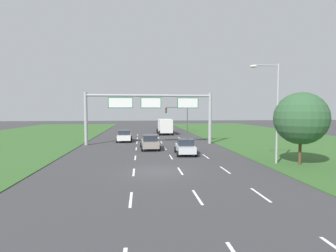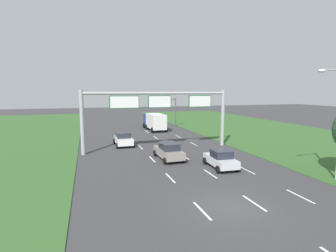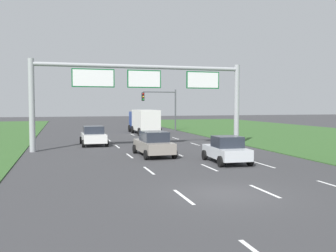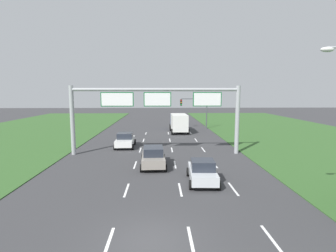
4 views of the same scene
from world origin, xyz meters
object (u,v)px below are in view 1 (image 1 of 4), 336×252
(car_mid_lane, at_px, (185,147))
(sign_gantry, at_px, (150,108))
(street_lamp, at_px, (273,105))
(car_near_red, at_px, (150,142))
(roadside_tree_near, at_px, (301,118))
(box_truck, at_px, (164,126))
(car_lead_silver, at_px, (124,136))
(traffic_light_mast, at_px, (178,114))

(car_mid_lane, height_order, sign_gantry, sign_gantry)
(sign_gantry, distance_m, street_lamp, 17.47)
(car_mid_lane, relative_size, street_lamp, 0.47)
(car_near_red, xyz_separation_m, car_mid_lane, (3.54, -4.23, -0.05))
(car_mid_lane, bearing_deg, roadside_tree_near, -32.97)
(car_near_red, bearing_deg, box_truck, 77.96)
(car_lead_silver, distance_m, street_lamp, 22.90)
(car_mid_lane, height_order, box_truck, box_truck)
(car_near_red, xyz_separation_m, street_lamp, (10.10, -9.81, 4.23))
(box_truck, xyz_separation_m, street_lamp, (6.52, -29.73, 3.47))
(sign_gantry, relative_size, street_lamp, 2.03)
(box_truck, bearing_deg, roadside_tree_near, -75.14)
(car_near_red, height_order, car_lead_silver, car_near_red)
(traffic_light_mast, bearing_deg, street_lamp, -84.43)
(box_truck, distance_m, roadside_tree_near, 31.65)
(car_mid_lane, height_order, traffic_light_mast, traffic_light_mast)
(car_lead_silver, xyz_separation_m, car_mid_lane, (7.01, -12.38, -0.03))
(street_lamp, relative_size, roadside_tree_near, 1.39)
(sign_gantry, bearing_deg, box_truck, 77.69)
(street_lamp, bearing_deg, traffic_light_mast, 95.57)
(roadside_tree_near, bearing_deg, car_near_red, 139.42)
(street_lamp, bearing_deg, car_near_red, 135.82)
(street_lamp, bearing_deg, sign_gantry, 124.37)
(car_lead_silver, bearing_deg, sign_gantry, -44.43)
(car_lead_silver, xyz_separation_m, sign_gantry, (3.70, -3.55, 4.12))
(box_truck, bearing_deg, car_mid_lane, -91.07)
(car_near_red, relative_size, street_lamp, 0.53)
(car_near_red, distance_m, roadside_tree_near, 16.35)
(car_lead_silver, relative_size, traffic_light_mast, 0.75)
(street_lamp, bearing_deg, car_lead_silver, 127.05)
(box_truck, bearing_deg, traffic_light_mast, 47.76)
(car_lead_silver, height_order, roadside_tree_near, roadside_tree_near)
(car_mid_lane, bearing_deg, street_lamp, -37.70)
(car_lead_silver, distance_m, box_truck, 13.74)
(car_lead_silver, xyz_separation_m, box_truck, (7.05, 11.77, 0.77))
(car_mid_lane, bearing_deg, box_truck, 92.62)
(street_lamp, bearing_deg, roadside_tree_near, -16.84)
(car_mid_lane, bearing_deg, traffic_light_mast, 85.97)
(car_lead_silver, height_order, traffic_light_mast, traffic_light_mast)
(box_truck, height_order, street_lamp, street_lamp)
(box_truck, relative_size, sign_gantry, 0.44)
(box_truck, bearing_deg, sign_gantry, -103.29)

